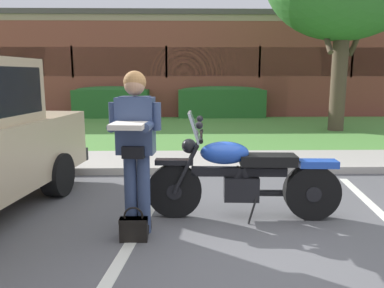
% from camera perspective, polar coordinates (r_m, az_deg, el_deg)
% --- Properties ---
extents(ground_plane, '(140.00, 140.00, 0.00)m').
position_cam_1_polar(ground_plane, '(4.01, 7.88, -14.42)').
color(ground_plane, '#565659').
extents(curb_strip, '(60.00, 0.20, 0.12)m').
position_cam_1_polar(curb_strip, '(6.62, 4.12, -3.82)').
color(curb_strip, '#ADA89E').
rests_on(curb_strip, ground).
extents(concrete_walk, '(60.00, 1.50, 0.08)m').
position_cam_1_polar(concrete_walk, '(7.45, 3.52, -2.38)').
color(concrete_walk, '#ADA89E').
rests_on(concrete_walk, ground).
extents(grass_lawn, '(60.00, 6.76, 0.06)m').
position_cam_1_polar(grass_lawn, '(11.50, 1.86, 2.06)').
color(grass_lawn, '#518E3D').
rests_on(grass_lawn, ground).
extents(stall_stripe_0, '(0.63, 4.38, 0.01)m').
position_cam_1_polar(stall_stripe_0, '(4.17, -8.51, -13.33)').
color(stall_stripe_0, silver).
rests_on(stall_stripe_0, ground).
extents(motorcycle, '(2.24, 0.82, 1.26)m').
position_cam_1_polar(motorcycle, '(4.53, 8.58, -4.91)').
color(motorcycle, black).
rests_on(motorcycle, ground).
extents(rider_person, '(0.53, 0.60, 1.70)m').
position_cam_1_polar(rider_person, '(3.98, -8.37, 0.62)').
color(rider_person, black).
rests_on(rider_person, ground).
extents(handbag, '(0.28, 0.13, 0.36)m').
position_cam_1_polar(handbag, '(4.02, -8.64, -12.09)').
color(handbag, black).
rests_on(handbag, ground).
extents(hedge_left, '(2.82, 0.90, 1.24)m').
position_cam_1_polar(hedge_left, '(15.02, -11.84, 6.15)').
color(hedge_left, '#286028').
rests_on(hedge_left, ground).
extents(hedge_center_left, '(3.29, 0.90, 1.24)m').
position_cam_1_polar(hedge_center_left, '(14.84, 4.39, 6.29)').
color(hedge_center_left, '#286028').
rests_on(hedge_center_left, ground).
extents(brick_building, '(21.53, 11.98, 4.12)m').
position_cam_1_polar(brick_building, '(21.12, -3.07, 11.30)').
color(brick_building, brown).
rests_on(brick_building, ground).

